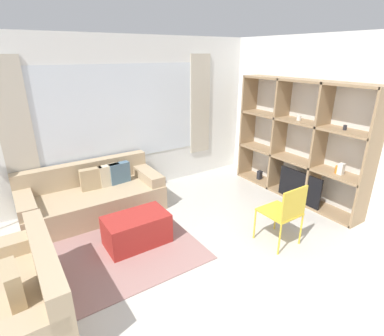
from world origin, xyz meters
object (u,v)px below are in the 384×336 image
couch_side (12,301)px  couch_main (93,197)px  shelving_unit (300,143)px  folding_chair (285,210)px  ottoman (137,230)px

couch_side → couch_main: bearing=144.2°
shelving_unit → couch_side: shelving_unit is taller
shelving_unit → couch_main: size_ratio=1.18×
couch_side → folding_chair: 3.14m
couch_side → ottoman: size_ratio=1.82×
shelving_unit → ottoman: 3.08m
couch_main → folding_chair: (1.84, -2.24, 0.23)m
shelving_unit → couch_main: 3.54m
shelving_unit → couch_side: bearing=-174.8°
ottoman → folding_chair: size_ratio=0.96×
couch_main → ottoman: bearing=-78.7°
couch_side → ottoman: (1.48, 0.58, -0.07)m
couch_side → folding_chair: bearing=80.8°
shelving_unit → ottoman: size_ratio=3.00×
couch_main → couch_side: same height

